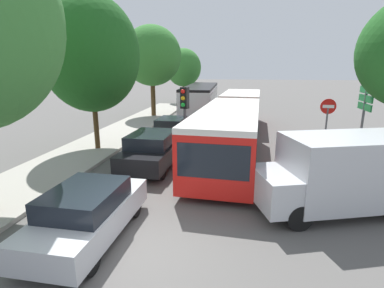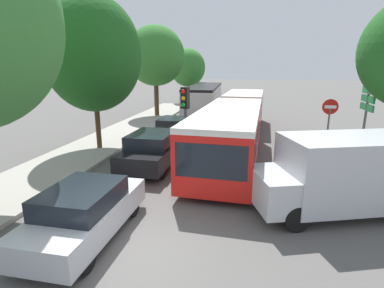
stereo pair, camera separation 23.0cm
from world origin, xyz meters
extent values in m
plane|color=#565451|center=(0.00, 0.00, 0.00)|extent=(200.00, 200.00, 0.00)
cube|color=#9E998E|center=(-5.60, 11.27, 0.07)|extent=(3.20, 32.55, 0.14)
cube|color=red|center=(1.61, 6.98, 1.27)|extent=(3.05, 9.40, 2.00)
cube|color=black|center=(1.61, 6.98, 1.63)|extent=(3.05, 9.03, 0.88)
cube|color=silver|center=(1.61, 6.98, 2.37)|extent=(3.05, 9.40, 0.20)
cube|color=red|center=(2.15, 15.74, 1.27)|extent=(2.87, 6.48, 2.00)
cube|color=black|center=(2.15, 15.74, 1.63)|extent=(2.88, 6.23, 0.88)
cube|color=silver|center=(2.15, 15.74, 2.37)|extent=(2.87, 6.48, 0.20)
cylinder|color=black|center=(1.93, 12.09, 1.27)|extent=(1.90, 1.09, 1.84)
cube|color=black|center=(1.33, 2.39, 1.51)|extent=(2.19, 0.23, 1.07)
cylinder|color=black|center=(2.47, 3.95, 0.49)|extent=(0.35, 0.99, 0.98)
cylinder|color=black|center=(0.39, 4.08, 0.49)|extent=(0.35, 0.99, 0.98)
cylinder|color=black|center=(2.84, 9.87, 0.49)|extent=(0.35, 0.99, 0.98)
cylinder|color=black|center=(0.75, 10.00, 0.49)|extent=(0.35, 0.99, 0.98)
cylinder|color=black|center=(3.19, 15.68, 0.49)|extent=(0.35, 0.99, 0.98)
cylinder|color=black|center=(1.11, 15.80, 0.49)|extent=(0.35, 0.99, 0.98)
cube|color=silver|center=(-1.70, 22.55, 1.29)|extent=(2.90, 11.70, 2.02)
cube|color=black|center=(-1.70, 22.55, 1.65)|extent=(2.91, 11.12, 0.85)
cube|color=black|center=(-1.70, 22.55, 2.40)|extent=(2.90, 11.70, 0.20)
cylinder|color=black|center=(-2.89, 26.35, 0.51)|extent=(0.33, 1.02, 1.01)
cylinder|color=black|center=(-0.72, 26.41, 0.51)|extent=(0.33, 1.02, 1.01)
cylinder|color=black|center=(-2.68, 19.03, 0.51)|extent=(0.33, 1.02, 1.01)
cylinder|color=black|center=(-0.52, 19.09, 0.51)|extent=(0.33, 1.02, 1.01)
cube|color=#B7BABF|center=(-1.58, 0.24, 0.57)|extent=(1.78, 4.01, 0.64)
cube|color=black|center=(-1.59, 0.14, 1.13)|extent=(1.60, 2.12, 0.49)
cylinder|color=black|center=(-2.26, 1.53, 0.30)|extent=(0.22, 0.61, 0.60)
cylinder|color=black|center=(-0.85, 1.49, 0.30)|extent=(0.22, 0.61, 0.60)
cylinder|color=black|center=(-2.32, -1.01, 0.30)|extent=(0.22, 0.61, 0.60)
cylinder|color=black|center=(-0.91, -1.05, 0.30)|extent=(0.22, 0.61, 0.60)
cube|color=black|center=(-1.59, 5.93, 0.62)|extent=(1.96, 4.42, 0.71)
cube|color=black|center=(-1.59, 5.83, 1.25)|extent=(1.76, 2.33, 0.54)
cylinder|color=black|center=(-2.33, 7.35, 0.33)|extent=(0.25, 0.67, 0.67)
cylinder|color=black|center=(-0.78, 7.31, 0.33)|extent=(0.25, 0.67, 0.67)
cylinder|color=black|center=(-2.40, 4.56, 0.33)|extent=(0.25, 0.67, 0.67)
cylinder|color=black|center=(-0.85, 4.52, 0.33)|extent=(0.25, 0.67, 0.67)
cube|color=tan|center=(-1.85, 10.77, 0.55)|extent=(1.74, 3.91, 0.63)
cube|color=black|center=(-1.85, 10.68, 1.11)|extent=(1.56, 2.06, 0.48)
cylinder|color=black|center=(-2.51, 12.02, 0.29)|extent=(0.22, 0.59, 0.59)
cylinder|color=black|center=(-1.13, 11.99, 0.29)|extent=(0.22, 0.59, 0.59)
cylinder|color=black|center=(-2.57, 9.55, 0.29)|extent=(0.22, 0.59, 0.59)
cylinder|color=black|center=(-1.20, 9.51, 0.29)|extent=(0.22, 0.59, 0.59)
cube|color=#B7BABF|center=(5.47, 2.91, 1.31)|extent=(4.52, 3.16, 2.00)
cube|color=#B7BABF|center=(3.09, 2.15, 0.84)|extent=(1.44, 2.08, 1.00)
cylinder|color=black|center=(3.73, 1.47, 0.36)|extent=(0.76, 0.45, 0.72)
cylinder|color=black|center=(3.21, 3.07, 0.36)|extent=(0.76, 0.45, 0.72)
cylinder|color=black|center=(6.35, 4.08, 0.36)|extent=(0.76, 0.45, 0.72)
cylinder|color=#56595E|center=(-0.27, 6.48, 1.70)|extent=(0.12, 0.12, 3.40)
cube|color=black|center=(-0.27, 6.48, 2.95)|extent=(0.38, 0.33, 0.90)
sphere|color=red|center=(-0.32, 6.34, 3.23)|extent=(0.18, 0.18, 0.18)
sphere|color=#EAAD14|center=(-0.32, 6.34, 2.95)|extent=(0.18, 0.18, 0.18)
sphere|color=green|center=(-0.32, 6.34, 2.67)|extent=(0.18, 0.18, 0.18)
cylinder|color=#56595E|center=(6.05, 8.42, 1.20)|extent=(0.08, 0.08, 2.40)
cylinder|color=red|center=(6.05, 8.42, 2.47)|extent=(0.70, 0.03, 0.70)
cube|color=white|center=(6.05, 8.40, 2.47)|extent=(0.50, 0.04, 0.14)
cylinder|color=#56595E|center=(7.18, 7.34, 1.80)|extent=(0.10, 0.10, 3.60)
cube|color=#197A38|center=(7.18, 7.34, 3.30)|extent=(0.07, 1.40, 0.28)
cube|color=#197A38|center=(7.18, 7.34, 2.96)|extent=(0.07, 1.40, 0.28)
cube|color=#197A38|center=(7.18, 7.34, 2.62)|extent=(0.07, 1.40, 0.28)
cylinder|color=#51381E|center=(-5.17, 7.99, 1.37)|extent=(0.25, 0.25, 2.74)
ellipsoid|color=#1E561E|center=(-5.17, 7.99, 4.83)|extent=(4.72, 4.72, 5.59)
cylinder|color=#51381E|center=(-5.34, 18.91, 1.63)|extent=(0.39, 0.39, 3.26)
ellipsoid|color=#33752D|center=(-5.34, 18.91, 5.11)|extent=(4.88, 4.88, 4.93)
ellipsoid|color=#1E561E|center=(-5.02, 18.68, 4.37)|extent=(2.93, 2.93, 2.71)
cylinder|color=#51381E|center=(-4.72, 29.77, 1.24)|extent=(0.30, 0.30, 2.48)
ellipsoid|color=#33752D|center=(-4.72, 29.77, 4.14)|extent=(4.14, 4.14, 4.41)
camera|label=1|loc=(2.06, -6.08, 4.23)|focal=28.00mm
camera|label=2|loc=(2.29, -6.04, 4.23)|focal=28.00mm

